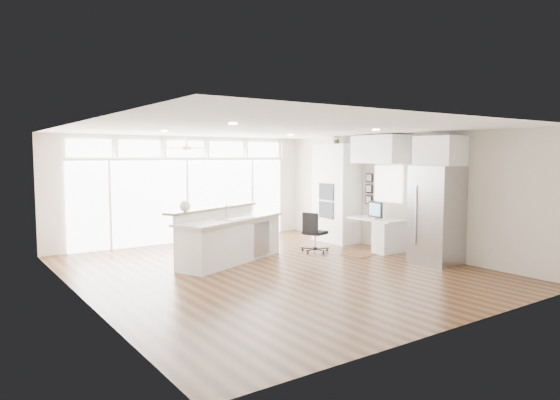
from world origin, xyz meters
TOP-DOWN VIEW (x-y plane):
  - floor at (0.00, 0.00)m, footprint 7.00×8.00m
  - ceiling at (0.00, 0.00)m, footprint 7.00×8.00m
  - wall_back at (0.00, 4.00)m, footprint 7.00×0.04m
  - wall_front at (0.00, -4.00)m, footprint 7.00×0.04m
  - wall_left at (-3.50, 0.00)m, footprint 0.04×8.00m
  - wall_right at (3.50, 0.00)m, footprint 0.04×8.00m
  - glass_wall at (0.00, 3.94)m, footprint 5.80×0.06m
  - transom_row at (0.00, 3.94)m, footprint 5.90×0.06m
  - desk_window at (3.46, 0.30)m, footprint 0.04×0.85m
  - ceiling_fan at (-0.50, 2.80)m, footprint 1.16×1.16m
  - recessed_lights at (0.00, 0.20)m, footprint 3.40×3.00m
  - oven_cabinet at (3.17, 1.80)m, footprint 0.64×1.20m
  - desk_nook at (3.13, 0.30)m, footprint 0.72×1.30m
  - upper_cabinets at (3.17, 0.30)m, footprint 0.64×1.30m
  - refrigerator at (3.11, -1.35)m, footprint 0.76×0.90m
  - fridge_cabinet at (3.17, -1.35)m, footprint 0.64×0.90m
  - framed_photos at (3.46, 0.92)m, footprint 0.06×0.22m
  - kitchen_island at (-0.27, 1.17)m, footprint 3.01×2.11m
  - rug at (2.51, 0.19)m, footprint 0.92×0.74m
  - office_chair at (1.83, 0.99)m, footprint 0.59×0.56m
  - fishbowl at (-1.30, 1.15)m, footprint 0.29×0.29m
  - monitor at (3.05, 0.30)m, footprint 0.16×0.50m
  - keyboard at (2.88, 0.30)m, footprint 0.17×0.35m
  - potted_plant at (3.17, 1.80)m, footprint 0.26×0.29m

SIDE VIEW (x-z plane):
  - floor at x=0.00m, z-range -0.02..0.00m
  - rug at x=2.51m, z-range 0.00..0.01m
  - desk_nook at x=3.13m, z-range 0.00..0.76m
  - office_chair at x=1.83m, z-range 0.00..0.91m
  - kitchen_island at x=-0.27m, z-range 0.00..1.12m
  - keyboard at x=2.88m, z-range 0.76..0.78m
  - monitor at x=3.05m, z-range 0.76..1.17m
  - refrigerator at x=3.11m, z-range 0.00..2.00m
  - glass_wall at x=0.00m, z-range 0.01..2.09m
  - fishbowl at x=-1.30m, z-range 1.12..1.34m
  - oven_cabinet at x=3.17m, z-range 0.00..2.50m
  - wall_back at x=0.00m, z-range 0.00..2.70m
  - wall_front at x=0.00m, z-range 0.00..2.70m
  - wall_left at x=-3.50m, z-range 0.00..2.70m
  - wall_right at x=3.50m, z-range 0.00..2.70m
  - framed_photos at x=3.46m, z-range 1.00..1.80m
  - desk_window at x=3.46m, z-range 1.12..1.98m
  - fridge_cabinet at x=3.17m, z-range 2.00..2.60m
  - upper_cabinets at x=3.17m, z-range 2.03..2.67m
  - transom_row at x=0.00m, z-range 2.18..2.58m
  - ceiling_fan at x=-0.50m, z-range 2.32..2.64m
  - potted_plant at x=3.17m, z-range 2.50..2.72m
  - recessed_lights at x=0.00m, z-range 2.67..2.69m
  - ceiling at x=0.00m, z-range 2.69..2.71m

